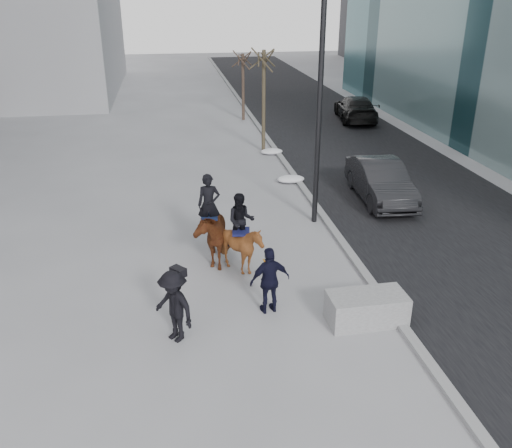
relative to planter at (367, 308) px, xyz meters
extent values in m
plane|color=gray|center=(-2.23, 1.72, -0.37)|extent=(120.00, 120.00, 0.00)
cube|color=black|center=(4.77, 11.72, -0.37)|extent=(8.00, 90.00, 0.01)
cube|color=gray|center=(0.77, 11.72, -0.31)|extent=(0.25, 90.00, 0.12)
cube|color=#99999C|center=(0.00, 0.00, 0.00)|extent=(1.89, 0.98, 0.75)
imported|color=black|center=(3.38, 7.91, 0.38)|extent=(1.87, 4.69, 1.52)
imported|color=black|center=(6.97, 21.32, 0.37)|extent=(2.83, 5.38, 1.49)
imported|color=#4C1B0F|center=(-3.43, 3.87, 0.48)|extent=(1.09, 2.10, 1.72)
imported|color=black|center=(-3.43, 4.02, 1.36)|extent=(0.69, 0.48, 1.80)
cube|color=#0F1837|center=(-3.43, 4.02, 0.98)|extent=(0.52, 0.60, 0.06)
imported|color=#512910|center=(-2.62, 3.00, 0.38)|extent=(1.40, 1.53, 1.52)
imported|color=black|center=(-2.62, 3.15, 1.15)|extent=(0.84, 0.70, 1.58)
cube|color=#11133E|center=(-2.62, 3.15, 0.82)|extent=(0.55, 0.62, 0.06)
imported|color=black|center=(-2.22, 0.84, 0.50)|extent=(1.09, 0.60, 1.75)
cylinder|color=orange|center=(-2.27, 1.39, 0.78)|extent=(0.04, 0.18, 0.07)
imported|color=black|center=(-4.58, 0.02, 0.50)|extent=(1.23, 1.28, 1.75)
cube|color=black|center=(-4.43, 0.27, 1.25)|extent=(0.40, 0.42, 0.20)
cylinder|color=black|center=(0.37, 6.26, 4.13)|extent=(0.18, 0.18, 9.00)
ellipsoid|color=silver|center=(0.47, 10.45, -0.23)|extent=(1.15, 0.73, 0.29)
ellipsoid|color=silver|center=(0.47, 0.39, -0.20)|extent=(1.36, 0.86, 0.35)
ellipsoid|color=silver|center=(0.47, 14.75, -0.24)|extent=(1.08, 0.69, 0.27)
camera|label=1|loc=(-4.43, -10.59, 7.06)|focal=38.00mm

